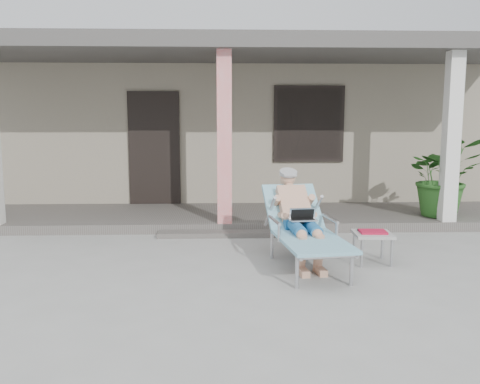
{
  "coord_description": "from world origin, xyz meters",
  "views": [
    {
      "loc": [
        -0.05,
        -5.59,
        1.74
      ],
      "look_at": [
        0.18,
        0.6,
        0.85
      ],
      "focal_mm": 38.0,
      "sensor_mm": 36.0,
      "label": 1
    }
  ],
  "objects": [
    {
      "name": "side_table",
      "position": [
        1.78,
        0.36,
        0.34
      ],
      "size": [
        0.47,
        0.47,
        0.4
      ],
      "rotation": [
        0.0,
        0.0,
        -0.05
      ],
      "color": "#A1A09C",
      "rests_on": "ground"
    },
    {
      "name": "house",
      "position": [
        0.0,
        6.5,
        1.67
      ],
      "size": [
        10.4,
        5.4,
        3.3
      ],
      "color": "gray",
      "rests_on": "ground"
    },
    {
      "name": "porch_step",
      "position": [
        0.0,
        1.85,
        0.04
      ],
      "size": [
        2.0,
        0.3,
        0.07
      ],
      "primitive_type": "cube",
      "color": "#605B56",
      "rests_on": "ground"
    },
    {
      "name": "ground",
      "position": [
        0.0,
        0.0,
        0.0
      ],
      "size": [
        60.0,
        60.0,
        0.0
      ],
      "primitive_type": "plane",
      "color": "#9E9E99",
      "rests_on": "ground"
    },
    {
      "name": "lounger",
      "position": [
        0.91,
        0.37,
        0.73
      ],
      "size": [
        0.9,
        1.88,
        1.19
      ],
      "rotation": [
        0.0,
        0.0,
        0.13
      ],
      "color": "#B7B7BC",
      "rests_on": "ground"
    },
    {
      "name": "porch_deck",
      "position": [
        0.0,
        3.0,
        0.07
      ],
      "size": [
        10.0,
        2.0,
        0.15
      ],
      "primitive_type": "cube",
      "color": "#605B56",
      "rests_on": "ground"
    },
    {
      "name": "porch_overhang",
      "position": [
        0.0,
        2.95,
        2.79
      ],
      "size": [
        10.0,
        2.3,
        2.85
      ],
      "color": "silver",
      "rests_on": "porch_deck"
    },
    {
      "name": "potted_palm",
      "position": [
        3.59,
        2.55,
        0.81
      ],
      "size": [
        1.23,
        1.08,
        1.31
      ],
      "primitive_type": "imported",
      "rotation": [
        0.0,
        0.0,
        -0.05
      ],
      "color": "#26591E",
      "rests_on": "porch_deck"
    }
  ]
}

